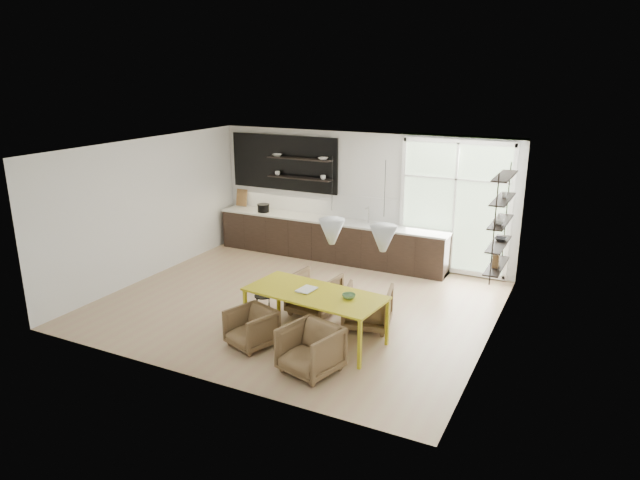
{
  "coord_description": "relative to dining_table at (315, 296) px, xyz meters",
  "views": [
    {
      "loc": [
        4.81,
        -8.67,
        4.22
      ],
      "look_at": [
        0.18,
        0.6,
        1.11
      ],
      "focal_mm": 32.0,
      "sensor_mm": 36.0,
      "label": 1
    }
  ],
  "objects": [
    {
      "name": "room",
      "position": [
        -0.39,
        2.26,
        0.7
      ],
      "size": [
        7.02,
        6.01,
        2.91
      ],
      "color": "tan",
      "rests_on": "ground"
    },
    {
      "name": "table_bowl",
      "position": [
        0.58,
        0.03,
        0.09
      ],
      "size": [
        0.28,
        0.28,
        0.07
      ],
      "primitive_type": "imported",
      "rotation": [
        0.0,
        0.0,
        -0.43
      ],
      "color": "#568253",
      "rests_on": "dining_table"
    },
    {
      "name": "armchair_front_left",
      "position": [
        -0.79,
        -0.65,
        -0.45
      ],
      "size": [
        0.85,
        0.86,
        0.62
      ],
      "primitive_type": "imported",
      "rotation": [
        0.0,
        0.0,
        -0.34
      ],
      "color": "brown",
      "rests_on": "ground"
    },
    {
      "name": "armchair_front_right",
      "position": [
        0.42,
        -0.96,
        -0.41
      ],
      "size": [
        0.93,
        0.94,
        0.71
      ],
      "primitive_type": "imported",
      "rotation": [
        0.0,
        0.0,
        -0.26
      ],
      "color": "brown",
      "rests_on": "ground"
    },
    {
      "name": "kitchen_run",
      "position": [
        -1.67,
        3.86,
        -0.16
      ],
      "size": [
        5.54,
        0.69,
        2.75
      ],
      "color": "black",
      "rests_on": "ground"
    },
    {
      "name": "wire_stool",
      "position": [
        -1.2,
        0.35,
        -0.49
      ],
      "size": [
        0.33,
        0.33,
        0.42
      ],
      "rotation": [
        0.0,
        0.0,
        -0.13
      ],
      "color": "black",
      "rests_on": "ground"
    },
    {
      "name": "table_book",
      "position": [
        -0.28,
        0.03,
        0.07
      ],
      "size": [
        0.28,
        0.36,
        0.03
      ],
      "primitive_type": "imported",
      "rotation": [
        0.0,
        0.0,
        -0.12
      ],
      "color": "white",
      "rests_on": "dining_table"
    },
    {
      "name": "dining_table",
      "position": [
        0.0,
        0.0,
        0.0
      ],
      "size": [
        2.33,
        1.24,
        0.82
      ],
      "rotation": [
        0.0,
        0.0,
        -0.1
      ],
      "color": "gold",
      "rests_on": "ground"
    },
    {
      "name": "armchair_back_left",
      "position": [
        -0.49,
        0.94,
        -0.39
      ],
      "size": [
        0.87,
        0.89,
        0.74
      ],
      "primitive_type": "imported",
      "rotation": [
        0.0,
        0.0,
        3.04
      ],
      "color": "brown",
      "rests_on": "ground"
    },
    {
      "name": "right_shelving",
      "position": [
        2.39,
        2.34,
        0.89
      ],
      "size": [
        0.26,
        1.22,
        1.9
      ],
      "color": "black",
      "rests_on": "ground"
    },
    {
      "name": "armchair_back_right",
      "position": [
        0.59,
        0.82,
        -0.4
      ],
      "size": [
        0.92,
        0.94,
        0.72
      ],
      "primitive_type": "imported",
      "rotation": [
        0.0,
        0.0,
        3.36
      ],
      "color": "brown",
      "rests_on": "ground"
    }
  ]
}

